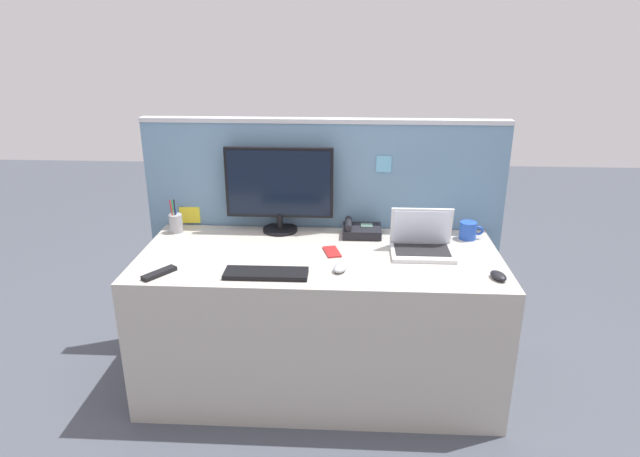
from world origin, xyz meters
TOP-DOWN VIEW (x-y plane):
  - ground_plane at (0.00, 0.00)m, footprint 10.00×10.00m
  - desk at (0.00, 0.00)m, footprint 1.81×0.79m
  - cubicle_divider at (-0.00, 0.43)m, footprint 2.00×0.08m
  - desktop_monitor at (-0.24, 0.33)m, footprint 0.59×0.19m
  - laptop at (0.51, 0.06)m, footprint 0.31×0.24m
  - desk_phone at (0.21, 0.28)m, footprint 0.21×0.17m
  - keyboard_main at (-0.23, -0.26)m, footprint 0.38×0.13m
  - computer_mouse_right_hand at (0.82, -0.24)m, footprint 0.09×0.11m
  - computer_mouse_left_hand at (0.11, -0.19)m, footprint 0.08×0.11m
  - pen_cup at (-0.81, 0.28)m, footprint 0.07×0.07m
  - cell_phone_red_case at (0.06, 0.03)m, footprint 0.10×0.15m
  - tv_remote at (-0.72, -0.28)m, footprint 0.13×0.16m
  - coffee_mug at (0.78, 0.26)m, footprint 0.13×0.09m

SIDE VIEW (x-z plane):
  - ground_plane at x=0.00m, z-range 0.00..0.00m
  - desk at x=0.00m, z-range 0.00..0.75m
  - cubicle_divider at x=0.00m, z-range 0.00..1.36m
  - cell_phone_red_case at x=0.06m, z-range 0.75..0.76m
  - tv_remote at x=-0.72m, z-range 0.75..0.77m
  - keyboard_main at x=-0.23m, z-range 0.75..0.77m
  - computer_mouse_right_hand at x=0.82m, z-range 0.75..0.78m
  - computer_mouse_left_hand at x=0.11m, z-range 0.75..0.78m
  - desk_phone at x=0.21m, z-range 0.73..0.82m
  - coffee_mug at x=0.78m, z-range 0.75..0.84m
  - laptop at x=0.51m, z-range 0.69..0.91m
  - pen_cup at x=-0.81m, z-range 0.71..0.90m
  - desktop_monitor at x=-0.24m, z-range 0.77..1.24m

